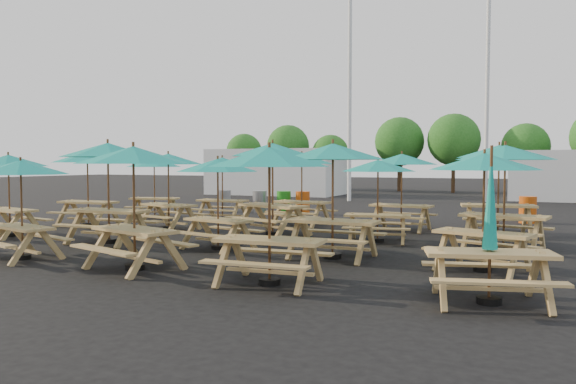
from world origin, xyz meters
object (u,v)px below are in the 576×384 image
at_px(picnic_unit_6, 168,163).
at_px(picnic_unit_13, 333,158).
at_px(picnic_unit_2, 87,161).
at_px(waste_bin_2, 284,202).
at_px(picnic_unit_3, 154,166).
at_px(waste_bin_3, 303,203).
at_px(waste_bin_0, 224,201).
at_px(picnic_unit_19, 499,156).
at_px(waste_bin_1, 260,202).
at_px(picnic_unit_18, 505,158).
at_px(picnic_unit_17, 484,168).
at_px(picnic_unit_8, 133,162).
at_px(picnic_unit_11, 302,163).
at_px(picnic_unit_5, 108,156).
at_px(picnic_unit_9, 218,170).
at_px(picnic_unit_7, 222,166).
at_px(picnic_unit_15, 402,164).
at_px(picnic_unit_4, 21,173).
at_px(picnic_unit_1, 8,165).
at_px(picnic_unit_12, 269,165).
at_px(picnic_unit_16, 490,239).
at_px(picnic_unit_14, 378,170).
at_px(picnic_unit_10, 273,155).
at_px(waste_bin_4, 528,210).

bearing_deg(picnic_unit_6, picnic_unit_13, -10.54).
relative_size(picnic_unit_2, waste_bin_2, 2.66).
xyz_separation_m(picnic_unit_3, waste_bin_3, (4.36, 3.38, -1.42)).
bearing_deg(picnic_unit_3, waste_bin_0, 55.45).
distance_m(picnic_unit_19, waste_bin_0, 11.07).
relative_size(picnic_unit_19, waste_bin_1, 2.99).
xyz_separation_m(picnic_unit_2, picnic_unit_18, (12.05, 0.06, 0.06)).
xyz_separation_m(picnic_unit_3, picnic_unit_17, (11.58, -5.80, 0.02)).
distance_m(picnic_unit_3, picnic_unit_17, 12.96).
distance_m(picnic_unit_8, waste_bin_3, 11.75).
bearing_deg(picnic_unit_11, waste_bin_3, 120.01).
xyz_separation_m(picnic_unit_5, waste_bin_3, (1.44, 9.08, -1.71)).
bearing_deg(picnic_unit_9, picnic_unit_7, 133.13).
relative_size(picnic_unit_8, picnic_unit_19, 1.00).
bearing_deg(picnic_unit_15, picnic_unit_6, -153.27).
bearing_deg(picnic_unit_11, picnic_unit_18, -16.37).
bearing_deg(picnic_unit_7, picnic_unit_11, -0.92).
bearing_deg(picnic_unit_4, picnic_unit_1, 159.06).
height_order(picnic_unit_12, picnic_unit_18, picnic_unit_18).
distance_m(picnic_unit_15, picnic_unit_16, 8.56).
bearing_deg(picnic_unit_12, waste_bin_2, 109.80).
height_order(picnic_unit_9, picnic_unit_14, picnic_unit_9).
distance_m(picnic_unit_10, picnic_unit_15, 3.89).
relative_size(picnic_unit_2, waste_bin_4, 2.66).
height_order(picnic_unit_4, waste_bin_2, picnic_unit_4).
xyz_separation_m(picnic_unit_5, picnic_unit_10, (3.05, 2.90, 0.04)).
relative_size(picnic_unit_12, waste_bin_0, 2.57).
distance_m(picnic_unit_6, waste_bin_4, 11.56).
relative_size(picnic_unit_4, waste_bin_3, 2.63).
bearing_deg(picnic_unit_12, waste_bin_0, 119.99).
distance_m(picnic_unit_6, picnic_unit_8, 6.22).
bearing_deg(picnic_unit_1, picnic_unit_18, 24.59).
xyz_separation_m(picnic_unit_16, waste_bin_0, (-10.77, 11.31, -0.47)).
bearing_deg(picnic_unit_1, picnic_unit_9, 14.35).
relative_size(picnic_unit_7, picnic_unit_10, 0.74).
bearing_deg(picnic_unit_19, waste_bin_4, 68.06).
xyz_separation_m(picnic_unit_11, picnic_unit_14, (3.13, -2.70, -0.18)).
relative_size(picnic_unit_5, waste_bin_3, 2.84).
bearing_deg(picnic_unit_10, picnic_unit_2, -158.04).
relative_size(picnic_unit_9, picnic_unit_12, 1.02).
xyz_separation_m(picnic_unit_4, waste_bin_1, (-0.27, 11.41, -1.33)).
bearing_deg(picnic_unit_3, picnic_unit_1, -108.99).
height_order(picnic_unit_2, waste_bin_4, picnic_unit_2).
bearing_deg(picnic_unit_13, waste_bin_2, 120.92).
xyz_separation_m(picnic_unit_4, picnic_unit_5, (0.04, 2.50, 0.38)).
xyz_separation_m(picnic_unit_18, waste_bin_3, (-7.46, 6.35, -1.63)).
relative_size(picnic_unit_1, picnic_unit_9, 1.03).
xyz_separation_m(picnic_unit_4, picnic_unit_19, (8.66, 8.07, 0.38)).
height_order(picnic_unit_3, picnic_unit_7, picnic_unit_7).
bearing_deg(picnic_unit_5, picnic_unit_11, 61.96).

